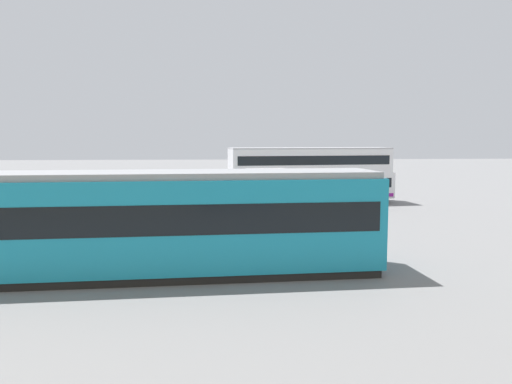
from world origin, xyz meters
TOP-DOWN VIEW (x-y plane):
  - ground_plane at (0.00, 0.00)m, footprint 160.00×160.00m
  - double_decker_bus at (-3.20, -2.50)m, footprint 11.41×3.88m
  - tram_yellow at (4.41, 14.59)m, footprint 13.20×3.26m
  - pedestrian_near_railing at (2.76, 6.14)m, footprint 0.45×0.45m
  - pedestrian_crossing at (1.16, 7.61)m, footprint 0.44×0.44m
  - pedestrian_railing at (2.08, 6.69)m, footprint 6.24×0.32m
  - info_sign at (5.89, 7.34)m, footprint 1.18×0.20m

SIDE VIEW (x-z plane):
  - ground_plane at x=0.00m, z-range 0.00..0.00m
  - pedestrian_railing at x=2.08m, z-range 0.19..1.27m
  - pedestrian_crossing at x=1.16m, z-range 0.13..1.81m
  - pedestrian_near_railing at x=2.76m, z-range 0.13..1.82m
  - tram_yellow at x=4.41m, z-range 0.06..3.35m
  - info_sign at x=5.89m, z-range 0.51..3.08m
  - double_decker_bus at x=-3.20m, z-range 0.05..3.82m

